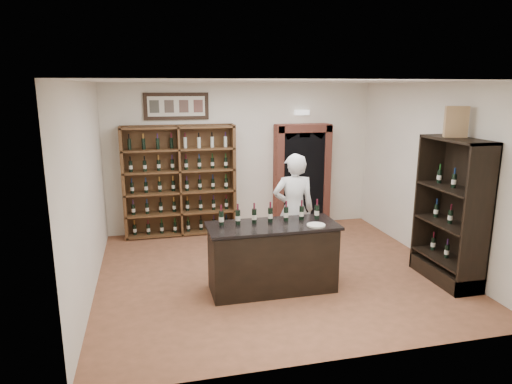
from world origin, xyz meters
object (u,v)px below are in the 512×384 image
at_px(side_cabinet, 451,233).
at_px(wine_crate, 456,122).
at_px(shopkeeper, 294,210).
at_px(counter_bottle_0, 221,218).
at_px(tasting_counter, 272,258).
at_px(wine_shelf, 180,181).

relative_size(side_cabinet, wine_crate, 4.87).
height_order(side_cabinet, shopkeeper, side_cabinet).
relative_size(counter_bottle_0, wine_crate, 0.66).
distance_m(tasting_counter, counter_bottle_0, 0.96).
bearing_deg(tasting_counter, wine_crate, -4.05).
height_order(counter_bottle_0, shopkeeper, shopkeeper).
xyz_separation_m(counter_bottle_0, side_cabinet, (3.44, -0.43, -0.35)).
xyz_separation_m(wine_shelf, tasting_counter, (1.10, -2.93, -0.61)).
xyz_separation_m(tasting_counter, shopkeeper, (0.60, 0.86, 0.45)).
bearing_deg(wine_shelf, side_cabinet, -40.21).
bearing_deg(shopkeeper, wine_crate, 160.97).
xyz_separation_m(tasting_counter, side_cabinet, (2.72, -0.30, 0.26)).
bearing_deg(side_cabinet, wine_crate, 98.04).
bearing_deg(shopkeeper, side_cabinet, 158.84).
height_order(tasting_counter, side_cabinet, side_cabinet).
height_order(counter_bottle_0, side_cabinet, side_cabinet).
bearing_deg(side_cabinet, shopkeeper, 151.39).
relative_size(tasting_counter, shopkeeper, 1.00).
distance_m(wine_shelf, wine_crate, 5.10).
height_order(side_cabinet, wine_crate, wine_crate).
height_order(wine_shelf, shopkeeper, wine_shelf).
distance_m(side_cabinet, shopkeeper, 2.43).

